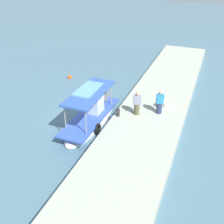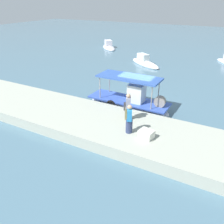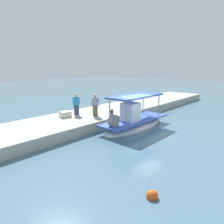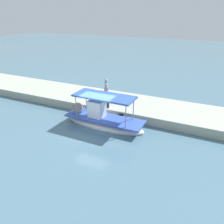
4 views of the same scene
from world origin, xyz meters
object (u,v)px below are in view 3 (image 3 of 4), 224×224
object	(u,v)px
main_fishing_boat	(134,122)
cargo_crate	(65,114)
marker_buoy	(152,196)
fisherman_by_crate	(76,105)
fisherman_near_bollard	(95,106)
mooring_bollard	(112,113)

from	to	relation	value
main_fishing_boat	cargo_crate	bearing A→B (deg)	-55.55
main_fishing_boat	marker_buoy	bearing A→B (deg)	39.60
fisherman_by_crate	main_fishing_boat	bearing A→B (deg)	114.10
cargo_crate	main_fishing_boat	bearing A→B (deg)	124.45
fisherman_near_bollard	marker_buoy	distance (m)	9.90
main_fishing_boat	mooring_bollard	bearing A→B (deg)	-74.25
fisherman_by_crate	cargo_crate	world-z (taller)	fisherman_by_crate
main_fishing_boat	mooring_bollard	world-z (taller)	main_fishing_boat
main_fishing_boat	fisherman_by_crate	size ratio (longest dim) A/B	3.77
fisherman_by_crate	marker_buoy	size ratio (longest dim) A/B	4.07
fisherman_by_crate	marker_buoy	bearing A→B (deg)	64.65
fisherman_by_crate	cargo_crate	distance (m)	1.19
cargo_crate	marker_buoy	bearing A→B (deg)	70.07
fisherman_near_bollard	fisherman_by_crate	xyz separation A→B (m)	(0.72, -1.39, -0.01)
mooring_bollard	fisherman_near_bollard	bearing A→B (deg)	-57.88
main_fishing_boat	mooring_bollard	distance (m)	1.93
main_fishing_boat	marker_buoy	world-z (taller)	main_fishing_boat
mooring_bollard	marker_buoy	xyz separation A→B (m)	(5.98, 7.15, -0.89)
fisherman_near_bollard	mooring_bollard	size ratio (longest dim) A/B	3.12
cargo_crate	marker_buoy	distance (m)	10.34
fisherman_near_bollard	cargo_crate	world-z (taller)	fisherman_near_bollard
main_fishing_boat	fisherman_by_crate	distance (m)	4.80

